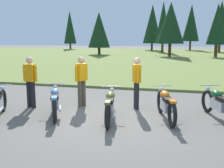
{
  "coord_description": "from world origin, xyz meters",
  "views": [
    {
      "loc": [
        1.9,
        -7.1,
        2.27
      ],
      "look_at": [
        0.0,
        0.6,
        0.9
      ],
      "focal_mm": 42.75,
      "sensor_mm": 36.0,
      "label": 1
    }
  ],
  "objects_px": {
    "rider_checking_bike": "(81,78)",
    "rider_in_hivis_vest": "(137,80)",
    "motorcycle_british_green": "(219,104)",
    "rider_with_back_turned": "(30,79)",
    "motorcycle_olive": "(110,105)",
    "motorcycle_sky_blue": "(55,101)",
    "motorcycle_orange": "(166,104)"
  },
  "relations": [
    {
      "from": "rider_checking_bike",
      "to": "rider_in_hivis_vest",
      "type": "bearing_deg",
      "value": 4.13
    },
    {
      "from": "motorcycle_british_green",
      "to": "rider_with_back_turned",
      "type": "bearing_deg",
      "value": -178.43
    },
    {
      "from": "motorcycle_british_green",
      "to": "rider_checking_bike",
      "type": "relative_size",
      "value": 1.2
    },
    {
      "from": "motorcycle_olive",
      "to": "rider_in_hivis_vest",
      "type": "height_order",
      "value": "rider_in_hivis_vest"
    },
    {
      "from": "motorcycle_sky_blue",
      "to": "motorcycle_orange",
      "type": "distance_m",
      "value": 3.22
    },
    {
      "from": "motorcycle_orange",
      "to": "motorcycle_british_green",
      "type": "distance_m",
      "value": 1.51
    },
    {
      "from": "rider_checking_bike",
      "to": "rider_in_hivis_vest",
      "type": "height_order",
      "value": "same"
    },
    {
      "from": "motorcycle_sky_blue",
      "to": "rider_checking_bike",
      "type": "distance_m",
      "value": 1.37
    },
    {
      "from": "motorcycle_orange",
      "to": "rider_in_hivis_vest",
      "type": "height_order",
      "value": "rider_in_hivis_vest"
    },
    {
      "from": "motorcycle_sky_blue",
      "to": "motorcycle_orange",
      "type": "height_order",
      "value": "same"
    },
    {
      "from": "rider_checking_bike",
      "to": "rider_with_back_turned",
      "type": "height_order",
      "value": "same"
    },
    {
      "from": "motorcycle_british_green",
      "to": "motorcycle_orange",
      "type": "bearing_deg",
      "value": -164.27
    },
    {
      "from": "motorcycle_olive",
      "to": "rider_with_back_turned",
      "type": "bearing_deg",
      "value": 165.54
    },
    {
      "from": "motorcycle_orange",
      "to": "motorcycle_british_green",
      "type": "bearing_deg",
      "value": 15.73
    },
    {
      "from": "motorcycle_british_green",
      "to": "rider_checking_bike",
      "type": "xyz_separation_m",
      "value": [
        -4.25,
        0.39,
        0.51
      ]
    },
    {
      "from": "motorcycle_sky_blue",
      "to": "motorcycle_olive",
      "type": "bearing_deg",
      "value": -2.92
    },
    {
      "from": "motorcycle_olive",
      "to": "motorcycle_orange",
      "type": "xyz_separation_m",
      "value": [
        1.5,
        0.49,
        0.0
      ]
    },
    {
      "from": "rider_checking_bike",
      "to": "rider_with_back_turned",
      "type": "distance_m",
      "value": 1.66
    },
    {
      "from": "motorcycle_orange",
      "to": "motorcycle_olive",
      "type": "bearing_deg",
      "value": -161.86
    },
    {
      "from": "motorcycle_olive",
      "to": "rider_checking_bike",
      "type": "relative_size",
      "value": 1.25
    },
    {
      "from": "motorcycle_orange",
      "to": "rider_checking_bike",
      "type": "xyz_separation_m",
      "value": [
        -2.8,
        0.8,
        0.51
      ]
    },
    {
      "from": "motorcycle_british_green",
      "to": "motorcycle_olive",
      "type": "bearing_deg",
      "value": -163.04
    },
    {
      "from": "motorcycle_olive",
      "to": "rider_in_hivis_vest",
      "type": "xyz_separation_m",
      "value": [
        0.52,
        1.42,
        0.51
      ]
    },
    {
      "from": "motorcycle_olive",
      "to": "rider_with_back_turned",
      "type": "height_order",
      "value": "rider_with_back_turned"
    },
    {
      "from": "rider_in_hivis_vest",
      "to": "motorcycle_orange",
      "type": "bearing_deg",
      "value": -43.58
    },
    {
      "from": "motorcycle_sky_blue",
      "to": "rider_in_hivis_vest",
      "type": "relative_size",
      "value": 1.17
    },
    {
      "from": "rider_in_hivis_vest",
      "to": "motorcycle_olive",
      "type": "bearing_deg",
      "value": -109.95
    },
    {
      "from": "rider_in_hivis_vest",
      "to": "motorcycle_british_green",
      "type": "bearing_deg",
      "value": -12.19
    },
    {
      "from": "motorcycle_british_green",
      "to": "rider_in_hivis_vest",
      "type": "relative_size",
      "value": 1.2
    },
    {
      "from": "rider_with_back_turned",
      "to": "rider_in_hivis_vest",
      "type": "distance_m",
      "value": 3.46
    },
    {
      "from": "motorcycle_sky_blue",
      "to": "motorcycle_olive",
      "type": "distance_m",
      "value": 1.7
    },
    {
      "from": "motorcycle_olive",
      "to": "rider_checking_bike",
      "type": "xyz_separation_m",
      "value": [
        -1.31,
        1.29,
        0.51
      ]
    }
  ]
}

